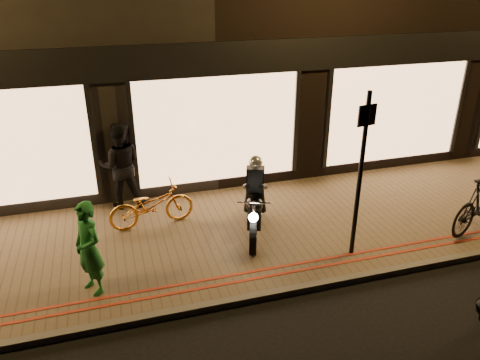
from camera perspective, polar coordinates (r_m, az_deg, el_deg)
The scene contains 9 objects.
ground at distance 7.83m, azimuth 4.75°, elevation -14.17°, with size 90.00×90.00×0.00m, color black.
sidewalk at distance 9.35m, azimuth 0.38°, elevation -6.56°, with size 50.00×4.00×0.12m, color brown.
kerb_stone at distance 7.83m, azimuth 4.64°, elevation -13.61°, with size 50.00×0.14×0.12m, color #59544C.
red_kerb_lines at distance 8.17m, azimuth 3.39°, elevation -11.20°, with size 50.00×0.26×0.01m.
motorcycle at distance 8.96m, azimuth 1.81°, elevation -3.10°, with size 0.87×1.86×1.59m.
sign_post at distance 8.14m, azimuth 14.53°, elevation 1.40°, with size 0.35×0.09×3.00m.
bicycle_gold at distance 9.49m, azimuth -10.75°, elevation -3.04°, with size 0.59×1.70×0.89m, color orange.
person_green at distance 7.70m, azimuth -17.96°, elevation -7.95°, with size 0.57×0.38×1.57m, color #1C6C2A.
person_dark at distance 10.20m, azimuth -14.34°, elevation 1.72°, with size 0.92×0.72×1.89m, color black.
Camera 1 is at (-2.33, -5.66, 4.88)m, focal length 35.00 mm.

